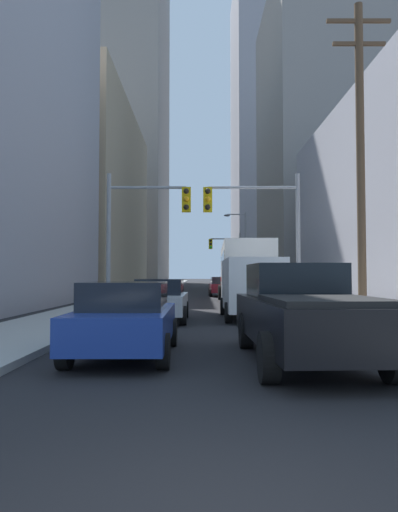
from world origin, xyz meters
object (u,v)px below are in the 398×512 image
Objects in this scene: city_bus at (241,271)px; traffic_signal_near_left at (142,219)px; sedan_blue at (124,319)px; sedan_maroon at (219,286)px; sedan_silver at (158,300)px; traffic_signal_near_right at (254,219)px; cargo_van_white at (248,285)px; pickup_truck_black at (301,313)px; traffic_signal_far_right at (224,252)px.

traffic_signal_near_left is at bearing -122.69° from city_bus.
sedan_blue is 0.99× the size of sedan_maroon.
sedan_silver is 0.71× the size of traffic_signal_near_left.
cargo_van_white is at bearing -104.14° from traffic_signal_near_right.
traffic_signal_near_left is at bearing -103.67° from sedan_maroon.
pickup_truck_black is 1.28× the size of sedan_maroon.
sedan_blue is 38.69m from traffic_signal_far_right.
city_bus is 1.93× the size of traffic_signal_near_left.
sedan_maroon is (-0.87, 9.08, -1.16)m from city_bus.
traffic_signal_near_left is at bearing -180.00° from traffic_signal_near_right.
traffic_signal_far_right reaches higher than sedan_maroon.
traffic_signal_far_right is (5.17, 28.15, -0.01)m from traffic_signal_near_left.
cargo_van_white is 8.99m from sedan_blue.
cargo_van_white is 1.23× the size of sedan_maroon.
city_bus reaches higher than pickup_truck_black.
cargo_van_white is 3.57m from sedan_silver.
traffic_signal_near_left reaches higher than city_bus.
city_bus is 9.42m from traffic_signal_near_left.
sedan_maroon is at bearing 76.33° from traffic_signal_near_left.
traffic_signal_near_right reaches higher than cargo_van_white.
traffic_signal_near_right reaches higher than sedan_blue.
traffic_signal_far_right reaches higher than cargo_van_white.
pickup_truck_black reaches higher than sedan_maroon.
city_bus is 18.42m from pickup_truck_black.
traffic_signal_far_right is at bearing 88.36° from cargo_van_white.
sedan_silver is at bearing 89.16° from sedan_blue.
pickup_truck_black is 8.44m from sedan_silver.
traffic_signal_near_left is (-0.84, 10.16, 3.26)m from sedan_blue.
sedan_maroon is (-0.22, 18.68, -0.52)m from cargo_van_white.
city_bus is at bearing 77.03° from sedan_blue.
cargo_van_white is (-0.65, -9.60, -0.64)m from city_bus.
sedan_silver is at bearing -99.05° from sedan_maroon.
traffic_signal_near_left is (-0.94, 2.94, 3.26)m from sedan_silver.
traffic_signal_far_right is at bearing 89.22° from traffic_signal_near_right.
sedan_maroon is 11.85m from traffic_signal_far_right.
sedan_blue is (-3.47, -8.28, -0.52)m from cargo_van_white.
pickup_truck_black is 1.29× the size of sedan_silver.
city_bus is at bearing 88.69° from traffic_signal_near_right.
sedan_blue is 11.38m from traffic_signal_near_right.
pickup_truck_black is at bearing -67.77° from traffic_signal_near_left.
sedan_maroon is (3.25, 26.96, 0.00)m from sedan_blue.
sedan_blue is at bearing 171.90° from pickup_truck_black.
traffic_signal_near_right is (3.84, 2.94, 3.29)m from sedan_silver.
cargo_van_white reaches higher than sedan_blue.
traffic_signal_near_right is (0.47, 1.88, 2.77)m from cargo_van_white.
traffic_signal_near_right is at bearing -90.78° from traffic_signal_far_right.
traffic_signal_near_left reaches higher than sedan_silver.
traffic_signal_far_right is at bearing 88.81° from pickup_truck_black.
traffic_signal_near_right is (4.78, 0.00, 0.03)m from traffic_signal_near_left.
sedan_silver is at bearing -142.52° from traffic_signal_near_right.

